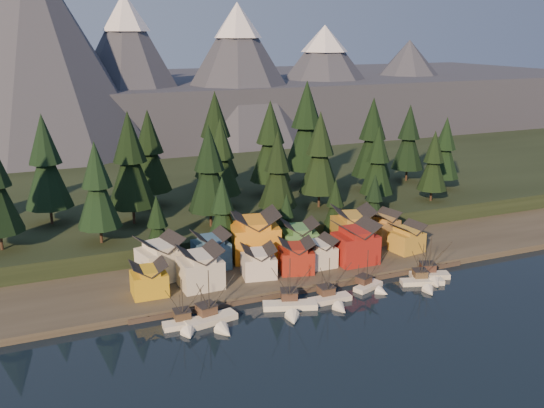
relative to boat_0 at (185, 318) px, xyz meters
name	(u,v)px	position (x,y,z in m)	size (l,w,h in m)	color
ground	(346,320)	(30.25, -8.95, -2.16)	(500.00, 500.00, 0.00)	black
shore_strip	(268,251)	(30.25, 31.05, -1.41)	(400.00, 50.00, 1.50)	#363127
hillside	(210,195)	(30.25, 81.05, 0.84)	(420.00, 100.00, 6.00)	black
dock	(309,286)	(30.25, 7.55, -1.66)	(80.00, 4.00, 1.00)	#4A3E35
mountain_ridge	(126,91)	(26.05, 204.64, 23.90)	(560.00, 190.00, 90.00)	#424555
boat_0	(185,318)	(0.00, 0.00, 0.00)	(8.30, 8.98, 10.72)	white
boat_1	(214,314)	(5.62, -0.74, 0.08)	(11.04, 11.67, 11.98)	silver
boat_2	(291,301)	(21.87, -0.90, -0.05)	(11.81, 12.26, 11.81)	white
boat_3	(332,295)	(31.29, -1.20, -0.15)	(9.49, 10.34, 10.74)	silver
boat_4	(371,281)	(42.55, 1.64, -0.14)	(7.94, 8.48, 9.95)	silver
boat_5	(424,278)	(54.49, -1.17, -0.29)	(10.25, 10.66, 10.38)	silver
boat_6	(431,270)	(58.27, 1.29, 0.05)	(9.62, 10.16, 11.30)	beige
house_front_0	(149,278)	(-3.50, 14.86, 3.11)	(7.33, 6.94, 7.17)	gold
house_front_1	(200,266)	(7.57, 14.73, 4.08)	(9.01, 8.67, 9.03)	beige
house_front_2	(259,260)	(21.33, 15.32, 3.07)	(8.49, 8.53, 7.10)	silver
house_front_3	(296,255)	(30.24, 14.48, 3.35)	(8.99, 8.74, 7.62)	maroon
house_front_4	(319,251)	(36.76, 15.68, 2.97)	(6.83, 7.36, 6.92)	silver
house_front_5	(356,241)	(45.80, 14.34, 4.54)	(9.49, 8.64, 9.90)	maroon
house_front_6	(407,237)	(61.49, 15.72, 3.13)	(8.15, 7.82, 7.21)	gold
house_back_0	(160,257)	(0.67, 22.54, 4.46)	(10.65, 10.38, 9.75)	silver
house_back_1	(211,249)	(13.05, 24.48, 3.91)	(7.98, 8.08, 8.70)	#33587A
house_back_2	(255,234)	(24.62, 26.10, 5.58)	(12.82, 12.08, 11.88)	orange
house_back_3	(299,237)	(35.78, 24.56, 3.86)	(9.75, 9.02, 8.61)	#447E45
house_back_4	(353,227)	(50.11, 23.08, 4.94)	(11.86, 11.59, 10.66)	#B78A2F
house_back_5	(382,226)	(60.08, 24.81, 3.55)	(8.61, 8.68, 8.02)	#AF7F3E
tree_hill_1	(46,165)	(-19.75, 59.05, 19.75)	(12.49, 12.49, 29.11)	#332319
tree_hill_2	(97,188)	(-9.75, 39.05, 17.29)	(10.57, 10.57, 24.61)	#332319
tree_hill_3	(130,163)	(0.25, 51.05, 20.09)	(12.76, 12.76, 29.71)	#332319
tree_hill_4	(149,154)	(8.25, 66.05, 19.11)	(11.99, 11.99, 27.94)	#332319
tree_hill_5	(209,172)	(18.25, 41.05, 18.40)	(11.43, 11.43, 26.63)	#332319
tree_hill_6	(221,160)	(26.25, 56.05, 17.95)	(11.08, 11.08, 25.80)	#332319
tree_hill_7	(278,172)	(36.25, 39.05, 17.08)	(10.40, 10.40, 24.23)	#332319
tree_hill_8	(270,144)	(44.25, 63.05, 19.83)	(12.56, 12.56, 29.25)	#332319
tree_hill_9	(320,156)	(52.25, 46.05, 18.90)	(11.83, 11.83, 27.55)	#332319
tree_hill_10	(307,129)	(60.25, 71.05, 22.42)	(14.58, 14.58, 33.97)	#332319
tree_hill_11	(378,163)	(68.25, 41.05, 16.58)	(10.00, 10.00, 23.30)	#332319
tree_hill_12	(372,140)	(76.25, 57.05, 19.87)	(12.59, 12.59, 29.33)	#332319
tree_hill_13	(433,163)	(86.25, 39.05, 15.37)	(9.06, 9.06, 21.10)	#332319
tree_hill_14	(409,139)	(94.25, 63.05, 17.91)	(11.05, 11.05, 25.75)	#332319
tree_hill_15	(216,138)	(30.25, 73.05, 21.09)	(13.54, 13.54, 31.55)	#332319
tree_hill_17	(445,150)	(98.25, 49.05, 16.50)	(9.94, 9.94, 23.15)	#332319
tree_shore_0	(158,227)	(2.25, 31.05, 8.65)	(7.31, 7.31, 17.04)	#332319
tree_shore_1	(223,213)	(18.25, 31.05, 10.32)	(8.62, 8.62, 20.09)	#332319
tree_shore_2	(286,218)	(35.25, 31.05, 6.95)	(5.98, 5.98, 13.94)	#332319
tree_shore_3	(335,207)	(49.25, 31.05, 8.25)	(7.00, 7.00, 16.31)	#332319
tree_shore_4	(374,201)	(61.25, 31.05, 8.44)	(7.15, 7.15, 16.66)	#332319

